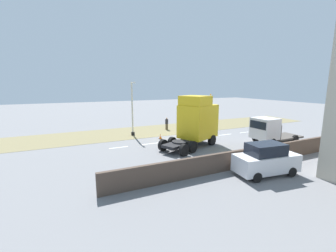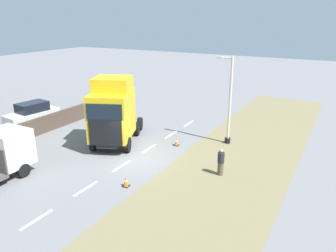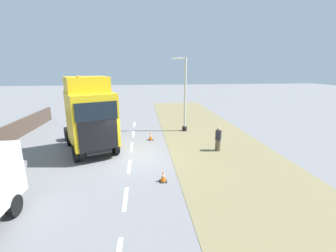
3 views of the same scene
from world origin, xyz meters
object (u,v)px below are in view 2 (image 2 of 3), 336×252
(lorry_cab, at_px, (113,113))
(pedestrian, at_px, (221,162))
(lamp_post, at_px, (229,106))
(traffic_cone_trailing, at_px, (126,182))
(traffic_cone_lead, at_px, (176,142))
(flatbed_truck, at_px, (2,154))
(parked_car, at_px, (32,116))

(lorry_cab, bearing_deg, pedestrian, 152.17)
(lamp_post, xyz_separation_m, pedestrian, (-1.37, 5.02, -1.97))
(pedestrian, height_order, traffic_cone_trailing, pedestrian)
(traffic_cone_lead, distance_m, traffic_cone_trailing, 6.58)
(lorry_cab, bearing_deg, traffic_cone_lead, -174.08)
(traffic_cone_trailing, bearing_deg, pedestrian, -136.83)
(lorry_cab, bearing_deg, traffic_cone_trailing, 110.33)
(flatbed_truck, xyz_separation_m, lamp_post, (-9.43, -11.16, 1.36))
(traffic_cone_lead, height_order, traffic_cone_trailing, same)
(pedestrian, distance_m, traffic_cone_trailing, 5.51)
(lorry_cab, distance_m, traffic_cone_lead, 4.90)
(flatbed_truck, height_order, traffic_cone_trailing, flatbed_truck)
(flatbed_truck, relative_size, traffic_cone_lead, 9.68)
(flatbed_truck, height_order, lamp_post, lamp_post)
(lamp_post, bearing_deg, traffic_cone_lead, 36.46)
(parked_car, bearing_deg, traffic_cone_trailing, 168.24)
(parked_car, bearing_deg, flatbed_truck, 137.46)
(parked_car, height_order, traffic_cone_lead, parked_car)
(flatbed_truck, height_order, pedestrian, flatbed_truck)
(lamp_post, height_order, pedestrian, lamp_post)
(traffic_cone_lead, bearing_deg, flatbed_truck, 54.24)
(lorry_cab, distance_m, pedestrian, 8.39)
(traffic_cone_lead, bearing_deg, lamp_post, -143.54)
(lorry_cab, distance_m, flatbed_truck, 7.37)
(parked_car, bearing_deg, pedestrian, -174.58)
(parked_car, relative_size, pedestrian, 2.72)
(flatbed_truck, bearing_deg, traffic_cone_trailing, 19.15)
(parked_car, xyz_separation_m, traffic_cone_lead, (-12.09, -2.27, -0.75))
(lamp_post, xyz_separation_m, traffic_cone_lead, (2.98, 2.20, -2.48))
(flatbed_truck, bearing_deg, lamp_post, 49.59)
(lorry_cab, height_order, flatbed_truck, lorry_cab)
(flatbed_truck, xyz_separation_m, pedestrian, (-10.79, -6.14, -0.61))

